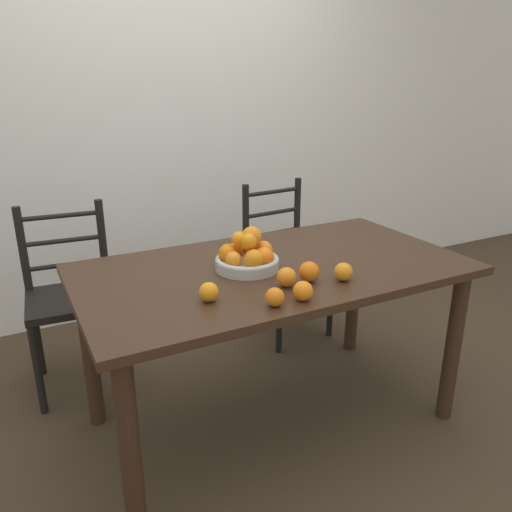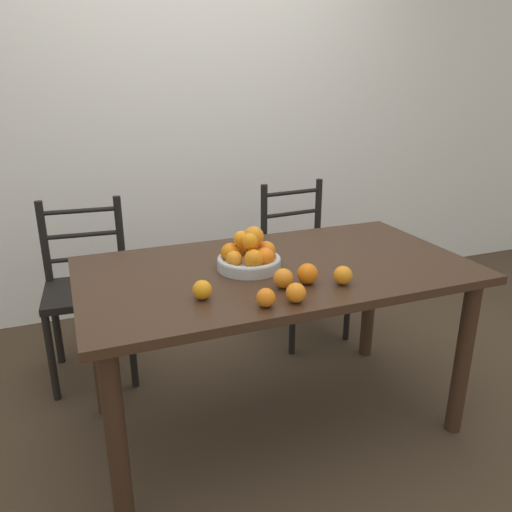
{
  "view_description": "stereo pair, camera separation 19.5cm",
  "coord_description": "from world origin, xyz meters",
  "px_view_note": "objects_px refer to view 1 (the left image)",
  "views": [
    {
      "loc": [
        -0.97,
        -1.69,
        1.5
      ],
      "look_at": [
        -0.12,
        -0.06,
        0.84
      ],
      "focal_mm": 35.0,
      "sensor_mm": 36.0,
      "label": 1
    },
    {
      "loc": [
        -0.79,
        -1.77,
        1.5
      ],
      "look_at": [
        -0.12,
        -0.06,
        0.84
      ],
      "focal_mm": 35.0,
      "sensor_mm": 36.0,
      "label": 2
    }
  ],
  "objects_px": {
    "orange_loose_5": "(287,277)",
    "orange_loose_2": "(303,291)",
    "fruit_bowl": "(248,257)",
    "orange_loose_1": "(275,297)",
    "orange_loose_3": "(209,292)",
    "chair_left": "(72,300)",
    "chair_right": "(285,260)",
    "orange_loose_4": "(309,272)",
    "orange_loose_0": "(343,272)"
  },
  "relations": [
    {
      "from": "orange_loose_0",
      "to": "orange_loose_2",
      "type": "height_order",
      "value": "orange_loose_0"
    },
    {
      "from": "orange_loose_3",
      "to": "orange_loose_5",
      "type": "distance_m",
      "value": 0.31
    },
    {
      "from": "fruit_bowl",
      "to": "orange_loose_4",
      "type": "relative_size",
      "value": 3.28
    },
    {
      "from": "fruit_bowl",
      "to": "orange_loose_5",
      "type": "bearing_deg",
      "value": -78.37
    },
    {
      "from": "orange_loose_2",
      "to": "orange_loose_4",
      "type": "relative_size",
      "value": 0.89
    },
    {
      "from": "orange_loose_5",
      "to": "orange_loose_4",
      "type": "bearing_deg",
      "value": 1.86
    },
    {
      "from": "fruit_bowl",
      "to": "orange_loose_1",
      "type": "bearing_deg",
      "value": -101.94
    },
    {
      "from": "orange_loose_0",
      "to": "orange_loose_5",
      "type": "xyz_separation_m",
      "value": [
        -0.22,
        0.05,
        0.0
      ]
    },
    {
      "from": "fruit_bowl",
      "to": "orange_loose_1",
      "type": "xyz_separation_m",
      "value": [
        -0.08,
        -0.36,
        -0.02
      ]
    },
    {
      "from": "orange_loose_0",
      "to": "orange_loose_3",
      "type": "relative_size",
      "value": 1.04
    },
    {
      "from": "orange_loose_0",
      "to": "chair_right",
      "type": "xyz_separation_m",
      "value": [
        0.35,
        1.01,
        -0.34
      ]
    },
    {
      "from": "orange_loose_1",
      "to": "chair_right",
      "type": "relative_size",
      "value": 0.07
    },
    {
      "from": "fruit_bowl",
      "to": "orange_loose_2",
      "type": "relative_size",
      "value": 3.7
    },
    {
      "from": "fruit_bowl",
      "to": "orange_loose_1",
      "type": "height_order",
      "value": "fruit_bowl"
    },
    {
      "from": "chair_left",
      "to": "chair_right",
      "type": "relative_size",
      "value": 1.0
    },
    {
      "from": "chair_left",
      "to": "chair_right",
      "type": "height_order",
      "value": "same"
    },
    {
      "from": "orange_loose_0",
      "to": "orange_loose_5",
      "type": "distance_m",
      "value": 0.23
    },
    {
      "from": "orange_loose_4",
      "to": "orange_loose_5",
      "type": "bearing_deg",
      "value": -178.14
    },
    {
      "from": "orange_loose_0",
      "to": "chair_right",
      "type": "distance_m",
      "value": 1.12
    },
    {
      "from": "orange_loose_2",
      "to": "chair_left",
      "type": "height_order",
      "value": "chair_left"
    },
    {
      "from": "chair_right",
      "to": "chair_left",
      "type": "bearing_deg",
      "value": 175.18
    },
    {
      "from": "orange_loose_1",
      "to": "orange_loose_3",
      "type": "xyz_separation_m",
      "value": [
        -0.18,
        0.14,
        0.0
      ]
    },
    {
      "from": "fruit_bowl",
      "to": "orange_loose_3",
      "type": "xyz_separation_m",
      "value": [
        -0.26,
        -0.22,
        -0.02
      ]
    },
    {
      "from": "orange_loose_1",
      "to": "chair_left",
      "type": "distance_m",
      "value": 1.26
    },
    {
      "from": "orange_loose_1",
      "to": "orange_loose_5",
      "type": "bearing_deg",
      "value": 46.11
    },
    {
      "from": "orange_loose_0",
      "to": "orange_loose_3",
      "type": "distance_m",
      "value": 0.53
    },
    {
      "from": "orange_loose_5",
      "to": "chair_right",
      "type": "distance_m",
      "value": 1.17
    },
    {
      "from": "fruit_bowl",
      "to": "chair_left",
      "type": "relative_size",
      "value": 0.28
    },
    {
      "from": "orange_loose_4",
      "to": "orange_loose_1",
      "type": "bearing_deg",
      "value": -149.77
    },
    {
      "from": "orange_loose_5",
      "to": "orange_loose_2",
      "type": "bearing_deg",
      "value": -95.28
    },
    {
      "from": "chair_right",
      "to": "orange_loose_1",
      "type": "bearing_deg",
      "value": -127.25
    },
    {
      "from": "orange_loose_0",
      "to": "orange_loose_2",
      "type": "relative_size",
      "value": 1.02
    },
    {
      "from": "orange_loose_0",
      "to": "chair_left",
      "type": "relative_size",
      "value": 0.08
    },
    {
      "from": "orange_loose_1",
      "to": "chair_right",
      "type": "xyz_separation_m",
      "value": [
        0.69,
        1.09,
        -0.34
      ]
    },
    {
      "from": "orange_loose_1",
      "to": "orange_loose_5",
      "type": "distance_m",
      "value": 0.18
    },
    {
      "from": "orange_loose_0",
      "to": "orange_loose_1",
      "type": "distance_m",
      "value": 0.35
    },
    {
      "from": "orange_loose_4",
      "to": "orange_loose_0",
      "type": "bearing_deg",
      "value": -24.24
    },
    {
      "from": "fruit_bowl",
      "to": "orange_loose_5",
      "type": "xyz_separation_m",
      "value": [
        0.05,
        -0.23,
        -0.02
      ]
    },
    {
      "from": "orange_loose_0",
      "to": "fruit_bowl",
      "type": "bearing_deg",
      "value": 133.91
    },
    {
      "from": "chair_left",
      "to": "orange_loose_2",
      "type": "bearing_deg",
      "value": -54.72
    },
    {
      "from": "orange_loose_0",
      "to": "orange_loose_4",
      "type": "height_order",
      "value": "orange_loose_4"
    },
    {
      "from": "orange_loose_1",
      "to": "chair_right",
      "type": "height_order",
      "value": "chair_right"
    },
    {
      "from": "fruit_bowl",
      "to": "orange_loose_4",
      "type": "bearing_deg",
      "value": -56.61
    },
    {
      "from": "orange_loose_2",
      "to": "chair_left",
      "type": "distance_m",
      "value": 1.32
    },
    {
      "from": "orange_loose_3",
      "to": "orange_loose_5",
      "type": "relative_size",
      "value": 0.93
    },
    {
      "from": "orange_loose_1",
      "to": "orange_loose_3",
      "type": "distance_m",
      "value": 0.23
    },
    {
      "from": "orange_loose_3",
      "to": "chair_right",
      "type": "relative_size",
      "value": 0.08
    },
    {
      "from": "orange_loose_1",
      "to": "orange_loose_2",
      "type": "height_order",
      "value": "orange_loose_2"
    },
    {
      "from": "fruit_bowl",
      "to": "chair_right",
      "type": "distance_m",
      "value": 1.02
    },
    {
      "from": "orange_loose_5",
      "to": "orange_loose_1",
      "type": "bearing_deg",
      "value": -133.89
    }
  ]
}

